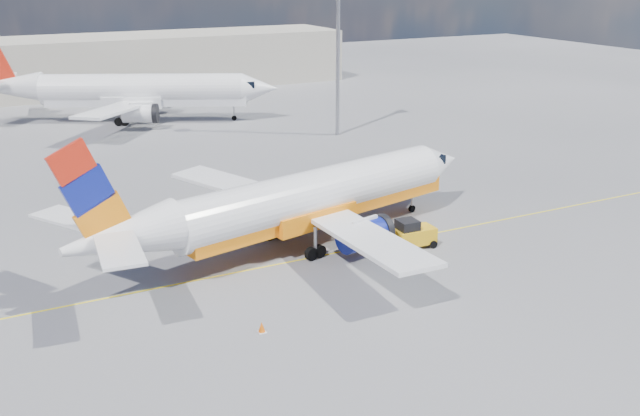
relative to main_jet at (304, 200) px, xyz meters
name	(u,v)px	position (x,y,z in m)	size (l,w,h in m)	color
ground	(301,281)	(-2.73, -5.18, -3.26)	(240.00, 240.00, 0.00)	#58585C
taxi_line	(280,264)	(-2.73, -2.18, -3.26)	(70.00, 0.15, 0.01)	yellow
terminal_main	(116,63)	(2.27, 69.82, 0.74)	(70.00, 14.00, 8.00)	#BAB3A0
main_jet	(304,200)	(0.00, 0.00, 0.00)	(32.45, 24.91, 9.79)	white
second_jet	(133,91)	(-0.71, 45.72, 0.40)	(35.46, 26.65, 10.98)	white
gse_tug	(413,234)	(6.38, -3.64, -2.32)	(2.87, 1.84, 2.00)	black
traffic_cone	(262,327)	(-7.24, -9.92, -2.97)	(0.43, 0.43, 0.60)	white
floodlight_mast	(338,25)	(17.71, 28.09, 8.76)	(1.46, 1.46, 20.06)	#94949C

